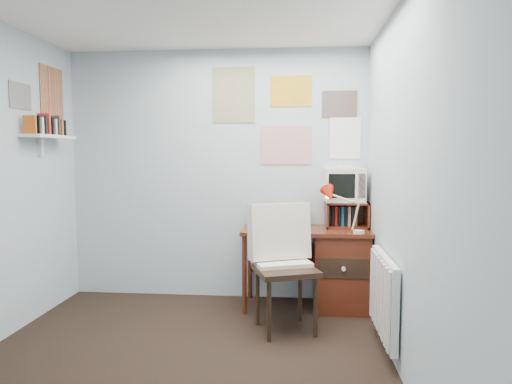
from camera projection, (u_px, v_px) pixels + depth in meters
ground at (172, 378)px, 2.99m from camera, size 3.50×3.50×0.00m
back_wall at (217, 175)px, 4.62m from camera, size 3.00×0.02×2.50m
right_wall at (411, 190)px, 2.75m from camera, size 0.02×3.50×2.50m
desk at (334, 266)px, 4.32m from camera, size 1.20×0.55×0.76m
desk_chair at (286, 270)px, 3.75m from camera, size 0.66×0.64×1.02m
desk_lamp at (359, 213)px, 4.04m from camera, size 0.28×0.25×0.37m
tv_riser at (347, 214)px, 4.38m from camera, size 0.40×0.30×0.25m
crt_tv at (344, 183)px, 4.38m from camera, size 0.39×0.36×0.35m
book_row at (281, 214)px, 4.51m from camera, size 0.60×0.14×0.22m
radiator at (384, 296)px, 3.37m from camera, size 0.09×0.80×0.60m
wall_shelf at (49, 137)px, 4.07m from camera, size 0.20×0.62×0.24m
posters_back at (286, 115)px, 4.50m from camera, size 1.20×0.01×0.90m
posters_left at (37, 94)px, 4.04m from camera, size 0.01×0.70×0.60m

